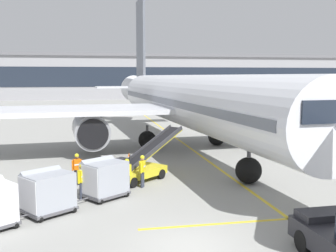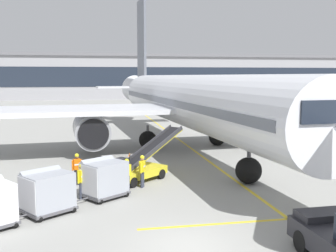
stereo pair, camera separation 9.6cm
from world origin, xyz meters
name	(u,v)px [view 1 (the left image)]	position (x,y,z in m)	size (l,w,h in m)	color
ground_plane	(187,247)	(0.00, 0.00, 0.00)	(600.00, 600.00, 0.00)	gray
parked_airplane	(186,102)	(4.43, 18.58, 3.87)	(34.64, 45.01, 15.07)	silver
belt_loader	(141,165)	(-0.45, 9.43, 0.84)	(4.88, 4.47, 2.84)	gold
baggage_cart_lead	(104,178)	(-2.63, 6.42, 1.00)	(2.67, 2.47, 1.91)	#515156
baggage_cart_second	(47,191)	(-5.11, 4.52, 1.00)	(2.67, 2.47, 1.91)	#515156
ground_crew_by_loader	(142,169)	(-0.56, 7.87, 1.00)	(0.38, 0.52, 1.74)	#333847
ground_crew_by_carts	(127,173)	(-1.44, 7.12, 1.00)	(0.48, 0.41, 1.74)	#333847
ground_crew_marshaller	(77,167)	(-3.99, 9.02, 1.00)	(0.55, 0.34, 1.74)	black
ground_crew_wingwalker	(82,179)	(-3.68, 6.35, 1.00)	(0.43, 0.46, 1.74)	#333847
safety_cone_engine_keepout	(129,158)	(-0.66, 14.16, 0.33)	(0.61, 0.61, 0.69)	black
safety_cone_wingtip	(140,156)	(0.11, 14.47, 0.38)	(0.70, 0.70, 0.79)	black
apron_guidance_line_lead_in	(193,150)	(4.83, 17.80, 0.00)	(0.20, 110.00, 0.01)	yellow
apron_guidance_line_stop_bar	(281,219)	(4.49, 1.93, 0.00)	(12.00, 0.20, 0.01)	yellow
terminal_building	(151,77)	(13.75, 99.17, 5.74)	(143.09, 19.52, 11.59)	#939399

